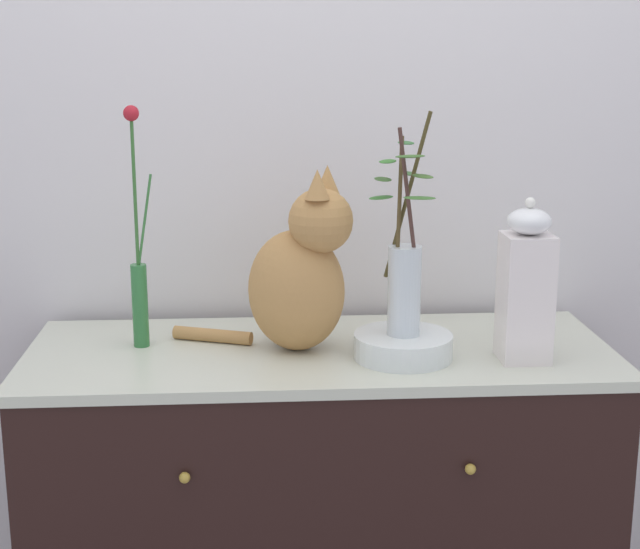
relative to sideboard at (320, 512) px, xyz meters
The scene contains 7 objects.
wall_back 0.94m from the sideboard, 90.00° to the left, with size 4.40×0.08×2.60m, color silver.
sideboard is the anchor object (origin of this frame).
cat_sitting 0.61m from the sideboard, behind, with size 0.44×0.25×0.43m.
vase_slim_green 0.74m from the sideboard, behind, with size 0.06×0.04×0.57m.
bowl_porcelain 0.50m from the sideboard, 23.89° to the right, with size 0.23×0.23×0.06m, color white.
vase_glass_clear 0.65m from the sideboard, 23.68° to the right, with size 0.15×0.22×0.50m.
jar_lidded_porcelain 0.76m from the sideboard, 13.71° to the right, with size 0.11×0.11×0.37m.
Camera 1 is at (-0.14, -2.12, 1.55)m, focal length 53.04 mm.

